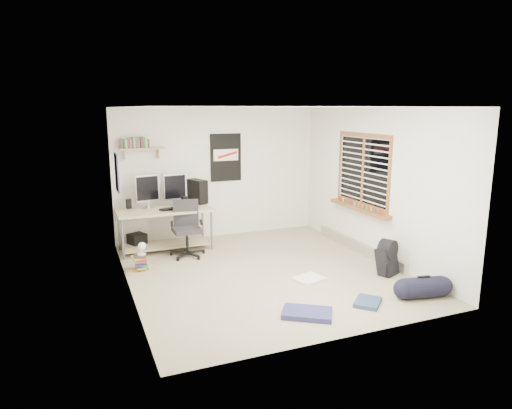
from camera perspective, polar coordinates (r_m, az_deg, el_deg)
name	(u,v)px	position (r m, az deg, el deg)	size (l,w,h in m)	color
floor	(263,272)	(7.14, 0.91, -8.45)	(4.00, 4.50, 0.01)	gray
ceiling	(264,107)	(6.70, 0.98, 12.12)	(4.00, 4.50, 0.01)	white
back_wall	(218,173)	(8.90, -4.73, 3.93)	(4.00, 0.01, 2.50)	silver
left_wall	(125,203)	(6.32, -16.05, 0.21)	(0.01, 4.50, 2.50)	silver
right_wall	(375,184)	(7.80, 14.65, 2.45)	(0.01, 4.50, 2.50)	silver
desk	(165,230)	(8.27, -11.25, -3.13)	(1.65, 0.72, 0.75)	tan
monitor_left	(148,194)	(8.30, -13.37, 1.26)	(0.44, 0.11, 0.48)	#A0A1A5
monitor_right	(175,193)	(8.37, -10.06, 1.47)	(0.43, 0.11, 0.47)	#A7A8AC
pc_tower	(197,191)	(8.57, -7.37, 1.66)	(0.20, 0.41, 0.43)	black
keyboard	(172,208)	(8.13, -10.51, -0.49)	(0.41, 0.14, 0.02)	black
speaker_left	(129,204)	(8.35, -15.63, 0.10)	(0.08, 0.08, 0.17)	black
speaker_right	(185,202)	(8.23, -8.90, 0.32)	(0.10, 0.10, 0.19)	black
office_chair	(187,228)	(7.83, -8.65, -2.96)	(0.63, 0.63, 0.96)	#252527
wall_shelf	(142,149)	(8.42, -14.09, 6.79)	(0.80, 0.22, 0.24)	tan
poster_back_wall	(226,158)	(8.89, -3.79, 5.88)	(0.62, 0.03, 0.92)	black
poster_left_wall	(117,173)	(7.46, -17.02, 3.84)	(0.02, 0.42, 0.60)	navy
window	(362,170)	(7.98, 13.13, 4.19)	(0.10, 1.50, 1.26)	brown
baseboard_heater	(359,247)	(8.27, 12.71, -5.19)	(0.08, 2.50, 0.18)	#B7B2A8
backpack	(387,261)	(7.27, 16.05, -6.84)	(0.33, 0.26, 0.44)	black
duffel_bag	(423,288)	(6.56, 20.14, -9.74)	(0.28, 0.28, 0.56)	black
tshirt	(309,279)	(6.85, 6.63, -9.21)	(0.41, 0.35, 0.04)	silver
jeans_a	(307,313)	(5.76, 6.42, -13.35)	(0.60, 0.38, 0.07)	navy
jeans_b	(368,302)	(6.20, 13.79, -11.77)	(0.40, 0.30, 0.05)	navy
book_stack	(141,261)	(7.37, -14.24, -6.90)	(0.40, 0.33, 0.27)	brown
desk_lamp	(141,247)	(7.28, -14.15, -5.22)	(0.13, 0.21, 0.21)	white
subwoofer	(137,242)	(8.46, -14.62, -4.55)	(0.27, 0.27, 0.30)	black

